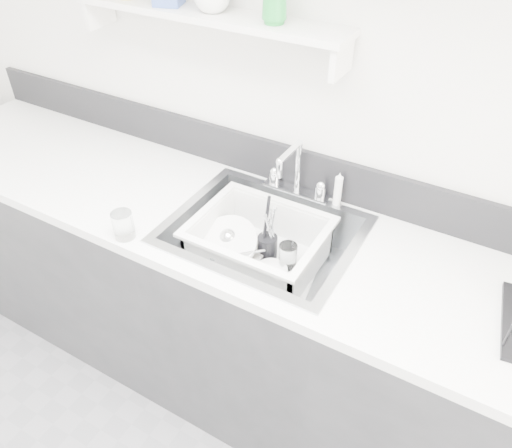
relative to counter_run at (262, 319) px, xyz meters
The scene contains 13 objects.
counter_run is the anchor object (origin of this frame).
backsplash 0.62m from the counter_run, 90.00° to the left, with size 3.20×0.02×0.16m, color black.
sink 0.37m from the counter_run, ahead, with size 0.64×0.52×0.20m, color silver, non-canonical shape.
faucet 0.58m from the counter_run, 90.00° to the left, with size 0.26×0.18×0.23m.
side_sprayer 0.61m from the counter_run, 57.89° to the left, with size 0.03×0.03×0.14m, color white.
wall_shelf 1.13m from the counter_run, 146.69° to the left, with size 1.00×0.16×0.12m.
wash_tub 0.38m from the counter_run, 163.39° to the left, with size 0.45×0.37×0.18m, color white, non-canonical shape.
plate_stack 0.36m from the counter_run, 166.71° to the right, with size 0.28×0.27×0.11m.
utensil_cup 0.36m from the counter_run, 96.88° to the left, with size 0.07×0.07×0.24m.
ladle 0.36m from the counter_run, 155.71° to the right, with size 0.27×0.10×0.08m, color silver, non-canonical shape.
tumbler_in_tub 0.36m from the counter_run, 20.95° to the left, with size 0.07×0.07×0.09m, color white.
tumbler_counter 0.69m from the counter_run, 145.83° to the right, with size 0.07×0.07×0.10m, color white.
bowl_small 0.33m from the counter_run, 38.13° to the right, with size 0.11×0.11×0.04m, color white.
Camera 1 is at (0.64, 0.04, 1.99)m, focal length 35.00 mm.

